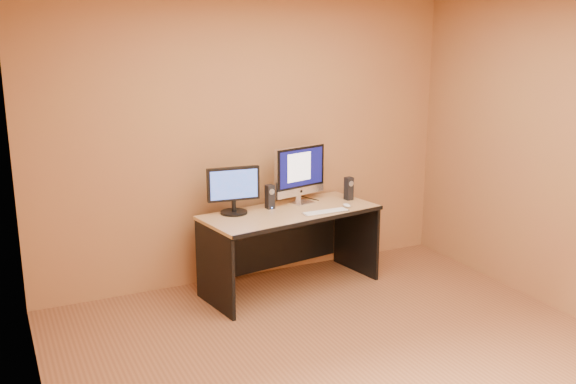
% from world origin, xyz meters
% --- Properties ---
extents(floor, '(4.00, 4.00, 0.00)m').
position_xyz_m(floor, '(0.00, 0.00, 0.00)').
color(floor, brown).
rests_on(floor, ground).
extents(walls, '(4.00, 4.00, 2.60)m').
position_xyz_m(walls, '(0.00, 0.00, 1.30)').
color(walls, '#8F5A39').
rests_on(walls, ground).
extents(desk, '(1.64, 0.92, 0.72)m').
position_xyz_m(desk, '(0.19, 1.53, 0.36)').
color(desk, tan).
rests_on(desk, ground).
extents(imac, '(0.59, 0.33, 0.54)m').
position_xyz_m(imac, '(0.40, 1.72, 0.99)').
color(imac, silver).
rests_on(imac, desk).
extents(second_monitor, '(0.49, 0.28, 0.41)m').
position_xyz_m(second_monitor, '(-0.29, 1.67, 0.92)').
color(second_monitor, black).
rests_on(second_monitor, desk).
extents(speaker_left, '(0.07, 0.08, 0.21)m').
position_xyz_m(speaker_left, '(0.06, 1.68, 0.83)').
color(speaker_left, black).
rests_on(speaker_left, desk).
extents(speaker_right, '(0.07, 0.08, 0.21)m').
position_xyz_m(speaker_right, '(0.85, 1.64, 0.83)').
color(speaker_right, black).
rests_on(speaker_right, desk).
extents(keyboard, '(0.42, 0.12, 0.02)m').
position_xyz_m(keyboard, '(0.44, 1.34, 0.73)').
color(keyboard, silver).
rests_on(keyboard, desk).
extents(mouse, '(0.06, 0.10, 0.04)m').
position_xyz_m(mouse, '(0.70, 1.42, 0.74)').
color(mouse, silver).
rests_on(mouse, desk).
extents(cable_a, '(0.09, 0.20, 0.01)m').
position_xyz_m(cable_a, '(0.54, 1.83, 0.72)').
color(cable_a, black).
rests_on(cable_a, desk).
extents(cable_b, '(0.06, 0.17, 0.01)m').
position_xyz_m(cable_b, '(0.41, 1.83, 0.72)').
color(cable_b, black).
rests_on(cable_b, desk).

